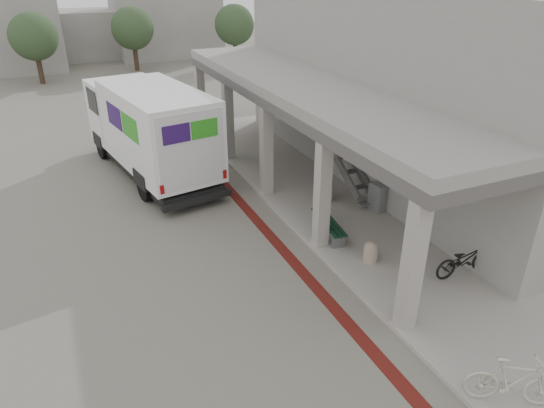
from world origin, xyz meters
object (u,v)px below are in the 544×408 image
utility_cabinet (378,197)px  bicycle_cream (513,381)px  fedex_truck (149,128)px  bicycle_black (464,259)px  bench (328,225)px

utility_cabinet → bicycle_cream: 8.20m
fedex_truck → utility_cabinet: fedex_truck is taller
bicycle_black → bench: bearing=35.3°
fedex_truck → bicycle_black: size_ratio=4.83×
bench → utility_cabinet: 2.53m
fedex_truck → bicycle_black: bearing=-70.4°
utility_cabinet → bicycle_black: (-0.18, -4.16, 0.01)m
fedex_truck → bench: (3.86, -7.47, -1.47)m
fedex_truck → bicycle_black: 12.50m
fedex_truck → bench: size_ratio=4.38×
fedex_truck → bench: bearing=-72.3°
bench → utility_cabinet: (2.40, 0.79, 0.14)m
utility_cabinet → bicycle_cream: (-2.50, -7.81, 0.06)m
utility_cabinet → fedex_truck: bearing=125.0°
bench → bicycle_black: size_ratio=1.10×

